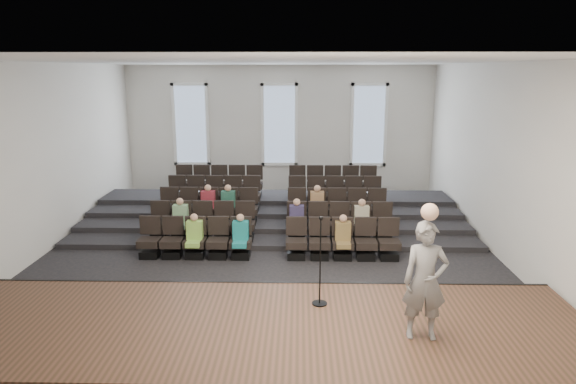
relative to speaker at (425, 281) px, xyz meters
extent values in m
plane|color=black|center=(-2.83, 5.49, -1.48)|extent=(14.00, 14.00, 0.00)
cube|color=white|center=(-2.83, 5.49, 3.53)|extent=(12.00, 14.00, 0.02)
cube|color=silver|center=(-2.83, 12.51, 1.02)|extent=(12.00, 0.04, 5.00)
cube|color=silver|center=(-2.83, -1.53, 1.02)|extent=(12.00, 0.04, 5.00)
cube|color=silver|center=(-8.85, 5.49, 1.02)|extent=(0.04, 14.00, 5.00)
cube|color=silver|center=(3.19, 5.49, 1.02)|extent=(0.04, 14.00, 5.00)
cube|color=#4E2F21|center=(-2.83, 0.39, -1.23)|extent=(11.80, 3.60, 0.50)
cube|color=black|center=(-2.83, 2.16, -1.23)|extent=(11.80, 0.06, 0.52)
cube|color=black|center=(-2.83, 7.82, -1.41)|extent=(11.80, 4.80, 0.15)
cube|color=black|center=(-2.83, 8.34, -1.33)|extent=(11.80, 3.75, 0.30)
cube|color=black|center=(-2.83, 8.87, -1.26)|extent=(11.80, 2.70, 0.45)
cube|color=black|center=(-2.83, 9.39, -1.18)|extent=(11.80, 1.65, 0.60)
cube|color=black|center=(-5.95, 4.89, -1.38)|extent=(0.47, 0.43, 0.20)
cube|color=black|center=(-5.95, 4.89, -1.07)|extent=(0.55, 0.50, 0.19)
cube|color=black|center=(-5.95, 5.10, -0.66)|extent=(0.55, 0.08, 0.50)
cube|color=black|center=(-5.35, 4.89, -1.38)|extent=(0.47, 0.43, 0.20)
cube|color=black|center=(-5.35, 4.89, -1.07)|extent=(0.55, 0.50, 0.19)
cube|color=black|center=(-5.35, 5.10, -0.66)|extent=(0.55, 0.08, 0.50)
cube|color=black|center=(-4.75, 4.89, -1.38)|extent=(0.47, 0.43, 0.20)
cube|color=black|center=(-4.75, 4.89, -1.07)|extent=(0.55, 0.50, 0.19)
cube|color=black|center=(-4.75, 5.10, -0.66)|extent=(0.55, 0.08, 0.50)
cube|color=black|center=(-4.15, 4.89, -1.38)|extent=(0.47, 0.43, 0.20)
cube|color=black|center=(-4.15, 4.89, -1.07)|extent=(0.55, 0.50, 0.19)
cube|color=black|center=(-4.15, 5.10, -0.66)|extent=(0.55, 0.08, 0.50)
cube|color=black|center=(-3.55, 4.89, -1.38)|extent=(0.47, 0.43, 0.20)
cube|color=black|center=(-3.55, 4.89, -1.07)|extent=(0.55, 0.50, 0.19)
cube|color=black|center=(-3.55, 5.10, -0.66)|extent=(0.55, 0.08, 0.50)
cube|color=black|center=(-2.10, 4.89, -1.38)|extent=(0.47, 0.43, 0.20)
cube|color=black|center=(-2.10, 4.89, -1.07)|extent=(0.55, 0.50, 0.19)
cube|color=black|center=(-2.10, 5.10, -0.66)|extent=(0.55, 0.08, 0.50)
cube|color=black|center=(-1.50, 4.89, -1.38)|extent=(0.47, 0.43, 0.20)
cube|color=black|center=(-1.50, 4.89, -1.07)|extent=(0.55, 0.50, 0.19)
cube|color=black|center=(-1.50, 5.10, -0.66)|extent=(0.55, 0.08, 0.50)
cube|color=black|center=(-0.90, 4.89, -1.38)|extent=(0.47, 0.43, 0.20)
cube|color=black|center=(-0.90, 4.89, -1.07)|extent=(0.55, 0.50, 0.19)
cube|color=black|center=(-0.90, 5.10, -0.66)|extent=(0.55, 0.08, 0.50)
cube|color=black|center=(-0.30, 4.89, -1.38)|extent=(0.47, 0.43, 0.20)
cube|color=black|center=(-0.30, 4.89, -1.07)|extent=(0.55, 0.50, 0.19)
cube|color=black|center=(-0.30, 5.10, -0.66)|extent=(0.55, 0.08, 0.50)
cube|color=black|center=(0.30, 4.89, -1.38)|extent=(0.47, 0.43, 0.20)
cube|color=black|center=(0.30, 4.89, -1.07)|extent=(0.55, 0.50, 0.19)
cube|color=black|center=(0.30, 5.10, -0.66)|extent=(0.55, 0.08, 0.50)
cube|color=black|center=(-5.95, 5.94, -1.23)|extent=(0.47, 0.43, 0.20)
cube|color=black|center=(-5.95, 5.94, -0.92)|extent=(0.55, 0.50, 0.19)
cube|color=black|center=(-5.95, 6.15, -0.51)|extent=(0.55, 0.08, 0.50)
cube|color=black|center=(-5.35, 5.94, -1.23)|extent=(0.47, 0.43, 0.20)
cube|color=black|center=(-5.35, 5.94, -0.92)|extent=(0.55, 0.50, 0.19)
cube|color=black|center=(-5.35, 6.15, -0.51)|extent=(0.55, 0.08, 0.50)
cube|color=black|center=(-4.75, 5.94, -1.23)|extent=(0.47, 0.43, 0.20)
cube|color=black|center=(-4.75, 5.94, -0.92)|extent=(0.55, 0.50, 0.19)
cube|color=black|center=(-4.75, 6.15, -0.51)|extent=(0.55, 0.08, 0.50)
cube|color=black|center=(-4.15, 5.94, -1.23)|extent=(0.47, 0.43, 0.20)
cube|color=black|center=(-4.15, 5.94, -0.92)|extent=(0.55, 0.50, 0.19)
cube|color=black|center=(-4.15, 6.15, -0.51)|extent=(0.55, 0.08, 0.50)
cube|color=black|center=(-3.55, 5.94, -1.23)|extent=(0.47, 0.43, 0.20)
cube|color=black|center=(-3.55, 5.94, -0.92)|extent=(0.55, 0.50, 0.19)
cube|color=black|center=(-3.55, 6.15, -0.51)|extent=(0.55, 0.08, 0.50)
cube|color=black|center=(-2.10, 5.94, -1.23)|extent=(0.47, 0.43, 0.20)
cube|color=black|center=(-2.10, 5.94, -0.92)|extent=(0.55, 0.50, 0.19)
cube|color=black|center=(-2.10, 6.15, -0.51)|extent=(0.55, 0.08, 0.50)
cube|color=black|center=(-1.50, 5.94, -1.23)|extent=(0.47, 0.43, 0.20)
cube|color=black|center=(-1.50, 5.94, -0.92)|extent=(0.55, 0.50, 0.19)
cube|color=black|center=(-1.50, 6.15, -0.51)|extent=(0.55, 0.08, 0.50)
cube|color=black|center=(-0.90, 5.94, -1.23)|extent=(0.47, 0.43, 0.20)
cube|color=black|center=(-0.90, 5.94, -0.92)|extent=(0.55, 0.50, 0.19)
cube|color=black|center=(-0.90, 6.15, -0.51)|extent=(0.55, 0.08, 0.50)
cube|color=black|center=(-0.30, 5.94, -1.23)|extent=(0.47, 0.43, 0.20)
cube|color=black|center=(-0.30, 5.94, -0.92)|extent=(0.55, 0.50, 0.19)
cube|color=black|center=(-0.30, 6.15, -0.51)|extent=(0.55, 0.08, 0.50)
cube|color=black|center=(0.30, 5.94, -1.23)|extent=(0.47, 0.43, 0.20)
cube|color=black|center=(0.30, 5.94, -0.92)|extent=(0.55, 0.50, 0.19)
cube|color=black|center=(0.30, 6.15, -0.51)|extent=(0.55, 0.08, 0.50)
cube|color=black|center=(-5.95, 6.99, -1.08)|extent=(0.47, 0.42, 0.20)
cube|color=black|center=(-5.95, 6.99, -0.77)|extent=(0.55, 0.50, 0.19)
cube|color=black|center=(-5.95, 7.20, -0.36)|extent=(0.55, 0.08, 0.50)
cube|color=black|center=(-5.35, 6.99, -1.08)|extent=(0.47, 0.42, 0.20)
cube|color=black|center=(-5.35, 6.99, -0.77)|extent=(0.55, 0.50, 0.19)
cube|color=black|center=(-5.35, 7.20, -0.36)|extent=(0.55, 0.08, 0.50)
cube|color=black|center=(-4.75, 6.99, -1.08)|extent=(0.47, 0.42, 0.20)
cube|color=black|center=(-4.75, 6.99, -0.77)|extent=(0.55, 0.50, 0.19)
cube|color=black|center=(-4.75, 7.20, -0.36)|extent=(0.55, 0.08, 0.50)
cube|color=black|center=(-4.15, 6.99, -1.08)|extent=(0.47, 0.42, 0.20)
cube|color=black|center=(-4.15, 6.99, -0.77)|extent=(0.55, 0.50, 0.19)
cube|color=black|center=(-4.15, 7.20, -0.36)|extent=(0.55, 0.08, 0.50)
cube|color=black|center=(-3.55, 6.99, -1.08)|extent=(0.47, 0.42, 0.20)
cube|color=black|center=(-3.55, 6.99, -0.77)|extent=(0.55, 0.50, 0.19)
cube|color=black|center=(-3.55, 7.20, -0.36)|extent=(0.55, 0.08, 0.50)
cube|color=black|center=(-2.10, 6.99, -1.08)|extent=(0.47, 0.42, 0.20)
cube|color=black|center=(-2.10, 6.99, -0.77)|extent=(0.55, 0.50, 0.19)
cube|color=black|center=(-2.10, 7.20, -0.36)|extent=(0.55, 0.08, 0.50)
cube|color=black|center=(-1.50, 6.99, -1.08)|extent=(0.47, 0.42, 0.20)
cube|color=black|center=(-1.50, 6.99, -0.77)|extent=(0.55, 0.50, 0.19)
cube|color=black|center=(-1.50, 7.20, -0.36)|extent=(0.55, 0.08, 0.50)
cube|color=black|center=(-0.90, 6.99, -1.08)|extent=(0.47, 0.42, 0.20)
cube|color=black|center=(-0.90, 6.99, -0.77)|extent=(0.55, 0.50, 0.19)
cube|color=black|center=(-0.90, 7.20, -0.36)|extent=(0.55, 0.08, 0.50)
cube|color=black|center=(-0.30, 6.99, -1.08)|extent=(0.47, 0.42, 0.20)
cube|color=black|center=(-0.30, 6.99, -0.77)|extent=(0.55, 0.50, 0.19)
cube|color=black|center=(-0.30, 7.20, -0.36)|extent=(0.55, 0.08, 0.50)
cube|color=black|center=(0.30, 6.99, -1.08)|extent=(0.47, 0.42, 0.20)
cube|color=black|center=(0.30, 6.99, -0.77)|extent=(0.55, 0.50, 0.19)
cube|color=black|center=(0.30, 7.20, -0.36)|extent=(0.55, 0.08, 0.50)
cube|color=black|center=(-5.95, 8.04, -0.93)|extent=(0.47, 0.42, 0.20)
cube|color=black|center=(-5.95, 8.04, -0.62)|extent=(0.55, 0.50, 0.19)
cube|color=black|center=(-5.95, 8.25, -0.21)|extent=(0.55, 0.08, 0.50)
cube|color=black|center=(-5.35, 8.04, -0.93)|extent=(0.47, 0.42, 0.20)
cube|color=black|center=(-5.35, 8.04, -0.62)|extent=(0.55, 0.50, 0.19)
cube|color=black|center=(-5.35, 8.25, -0.21)|extent=(0.55, 0.08, 0.50)
cube|color=black|center=(-4.75, 8.04, -0.93)|extent=(0.47, 0.42, 0.20)
cube|color=black|center=(-4.75, 8.04, -0.62)|extent=(0.55, 0.50, 0.19)
cube|color=black|center=(-4.75, 8.25, -0.21)|extent=(0.55, 0.08, 0.50)
cube|color=black|center=(-4.15, 8.04, -0.93)|extent=(0.47, 0.42, 0.20)
cube|color=black|center=(-4.15, 8.04, -0.62)|extent=(0.55, 0.50, 0.19)
cube|color=black|center=(-4.15, 8.25, -0.21)|extent=(0.55, 0.08, 0.50)
cube|color=black|center=(-3.55, 8.04, -0.93)|extent=(0.47, 0.42, 0.20)
cube|color=black|center=(-3.55, 8.04, -0.62)|extent=(0.55, 0.50, 0.19)
cube|color=black|center=(-3.55, 8.25, -0.21)|extent=(0.55, 0.08, 0.50)
cube|color=black|center=(-2.10, 8.04, -0.93)|extent=(0.47, 0.42, 0.20)
cube|color=black|center=(-2.10, 8.04, -0.62)|extent=(0.55, 0.50, 0.19)
cube|color=black|center=(-2.10, 8.25, -0.21)|extent=(0.55, 0.08, 0.50)
cube|color=black|center=(-1.50, 8.04, -0.93)|extent=(0.47, 0.42, 0.20)
cube|color=black|center=(-1.50, 8.04, -0.62)|extent=(0.55, 0.50, 0.19)
cube|color=black|center=(-1.50, 8.25, -0.21)|extent=(0.55, 0.08, 0.50)
cube|color=black|center=(-0.90, 8.04, -0.93)|extent=(0.47, 0.42, 0.20)
cube|color=black|center=(-0.90, 8.04, -0.62)|extent=(0.55, 0.50, 0.19)
cube|color=black|center=(-0.90, 8.25, -0.21)|extent=(0.55, 0.08, 0.50)
cube|color=black|center=(-0.30, 8.04, -0.93)|extent=(0.47, 0.42, 0.20)
cube|color=black|center=(-0.30, 8.04, -0.62)|extent=(0.55, 0.50, 0.19)
cube|color=black|center=(-0.30, 8.25, -0.21)|extent=(0.55, 0.08, 0.50)
cube|color=black|center=(0.30, 8.04, -0.93)|extent=(0.47, 0.42, 0.20)
cube|color=black|center=(0.30, 8.04, -0.62)|extent=(0.55, 0.50, 0.19)
cube|color=black|center=(0.30, 8.25, -0.21)|extent=(0.55, 0.08, 0.50)
cube|color=black|center=(-5.95, 9.09, -0.78)|extent=(0.47, 0.42, 0.20)
cube|color=black|center=(-5.95, 9.09, -0.47)|extent=(0.55, 0.50, 0.19)
cube|color=black|center=(-5.95, 9.30, -0.06)|extent=(0.55, 0.08, 0.50)
cube|color=black|center=(-5.35, 9.09, -0.78)|extent=(0.47, 0.42, 0.20)
cube|color=black|center=(-5.35, 9.09, -0.47)|extent=(0.55, 0.50, 0.19)
cube|color=black|center=(-5.35, 9.30, -0.06)|extent=(0.55, 0.08, 0.50)
cube|color=black|center=(-4.75, 9.09, -0.78)|extent=(0.47, 0.42, 0.20)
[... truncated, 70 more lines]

